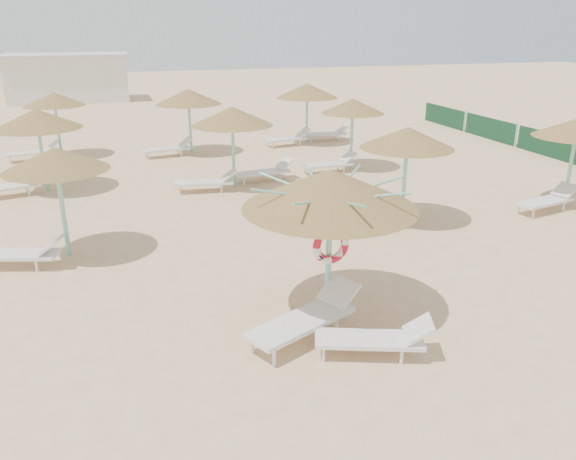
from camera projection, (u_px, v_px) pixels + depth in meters
name	position (u px, v px, depth m)	size (l,w,h in m)	color
ground	(316.00, 317.00, 10.71)	(120.00, 120.00, 0.00)	#E0BC88
main_palapa	(330.00, 190.00, 9.99)	(3.20, 3.20, 2.87)	#76CDB7
lounger_main_a	(308.00, 317.00, 9.92)	(2.34, 1.58, 0.82)	silver
lounger_main_b	(377.00, 338.00, 9.36)	(2.02, 1.21, 0.70)	silver
palapa_field	(239.00, 113.00, 19.62)	(18.73, 14.15, 2.71)	#76CDB7
service_hut	(68.00, 77.00, 39.79)	(8.40, 4.40, 3.25)	silver
windbreak_fence	(550.00, 145.00, 23.36)	(0.08, 19.84, 1.10)	#194D27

